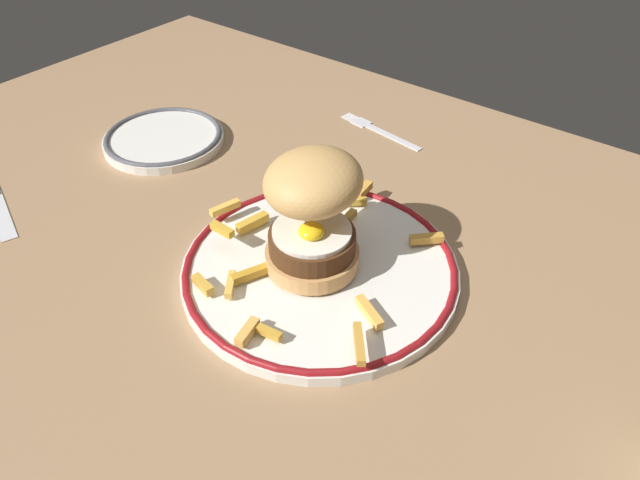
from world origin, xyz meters
The scene contains 6 objects.
ground_plane centered at (0.00, 0.00, -2.00)cm, with size 145.06×83.27×4.00cm, color #997551.
dinner_plate centered at (-2.05, -4.02, 0.84)cm, with size 28.98×28.98×1.60cm.
burger centered at (-3.28, -3.65, 7.62)cm, with size 13.25×13.56×12.11cm.
fries_pile centered at (-4.33, -4.64, 2.21)cm, with size 25.84×28.05×2.47cm.
side_plate centered at (-35.80, 3.68, 0.83)cm, with size 16.69×16.69×1.60cm.
fork centered at (-13.91, 25.14, 0.18)cm, with size 14.45×3.33×0.36cm.
Camera 1 is at (25.54, -39.54, 42.19)cm, focal length 32.68 mm.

